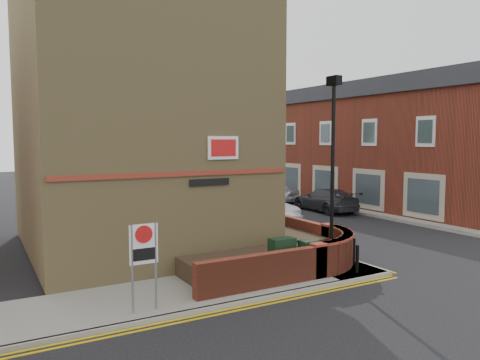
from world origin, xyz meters
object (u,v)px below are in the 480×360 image
lamppost (332,172)px  silver_car_near (261,208)px  utility_cabinet_large (282,257)px  zone_sign (144,251)px

lamppost → silver_car_near: lamppost is taller
utility_cabinet_large → silver_car_near: (4.95, 9.11, 0.02)m
lamppost → utility_cabinet_large: lamppost is taller
utility_cabinet_large → zone_sign: (-4.70, -0.80, 0.92)m
zone_sign → utility_cabinet_large: bearing=9.7°
lamppost → zone_sign: bearing=-173.9°
zone_sign → silver_car_near: bearing=45.8°
lamppost → silver_car_near: 10.05m
utility_cabinet_large → silver_car_near: 10.37m
lamppost → utility_cabinet_large: size_ratio=5.25×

